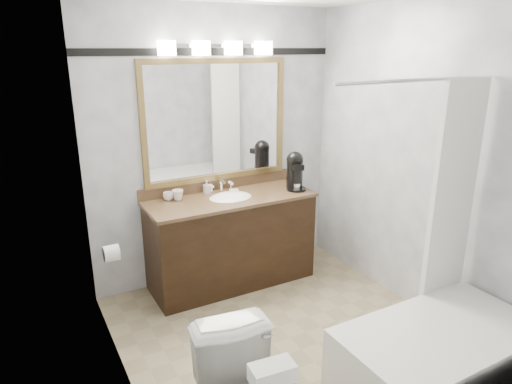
% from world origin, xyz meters
% --- Properties ---
extents(room, '(2.42, 2.62, 2.52)m').
position_xyz_m(room, '(0.00, 0.00, 1.25)').
color(room, gray).
rests_on(room, ground).
extents(vanity, '(1.53, 0.58, 0.97)m').
position_xyz_m(vanity, '(0.00, 1.02, 0.44)').
color(vanity, black).
rests_on(vanity, ground).
extents(mirror, '(1.40, 0.04, 1.10)m').
position_xyz_m(mirror, '(0.00, 1.28, 1.50)').
color(mirror, olive).
rests_on(mirror, room).
extents(vanity_light_bar, '(1.02, 0.14, 0.12)m').
position_xyz_m(vanity_light_bar, '(0.00, 1.23, 2.13)').
color(vanity_light_bar, silver).
rests_on(vanity_light_bar, room).
extents(accent_stripe, '(2.40, 0.01, 0.06)m').
position_xyz_m(accent_stripe, '(0.00, 1.29, 2.10)').
color(accent_stripe, black).
rests_on(accent_stripe, room).
extents(bathtub, '(1.30, 0.75, 1.96)m').
position_xyz_m(bathtub, '(0.55, -0.90, 0.28)').
color(bathtub, white).
rests_on(bathtub, ground).
extents(tp_roll, '(0.11, 0.12, 0.12)m').
position_xyz_m(tp_roll, '(-1.14, 0.66, 0.70)').
color(tp_roll, white).
rests_on(tp_roll, room).
extents(tissue_box, '(0.20, 0.13, 0.08)m').
position_xyz_m(tissue_box, '(-0.83, -1.12, 0.81)').
color(tissue_box, white).
rests_on(tissue_box, toilet).
extents(coffee_maker, '(0.19, 0.23, 0.36)m').
position_xyz_m(coffee_maker, '(0.65, 0.96, 1.03)').
color(coffee_maker, black).
rests_on(coffee_maker, vanity).
extents(cup_left, '(0.11, 0.11, 0.07)m').
position_xyz_m(cup_left, '(-0.52, 1.20, 0.89)').
color(cup_left, white).
rests_on(cup_left, vanity).
extents(cup_right, '(0.12, 0.12, 0.09)m').
position_xyz_m(cup_right, '(-0.44, 1.17, 0.90)').
color(cup_right, white).
rests_on(cup_right, vanity).
extents(soap_bottle_a, '(0.06, 0.06, 0.12)m').
position_xyz_m(soap_bottle_a, '(-0.14, 1.23, 0.91)').
color(soap_bottle_a, white).
rests_on(soap_bottle_a, vanity).
extents(soap_bar, '(0.09, 0.07, 0.03)m').
position_xyz_m(soap_bar, '(0.09, 1.13, 0.86)').
color(soap_bar, beige).
rests_on(soap_bar, vanity).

